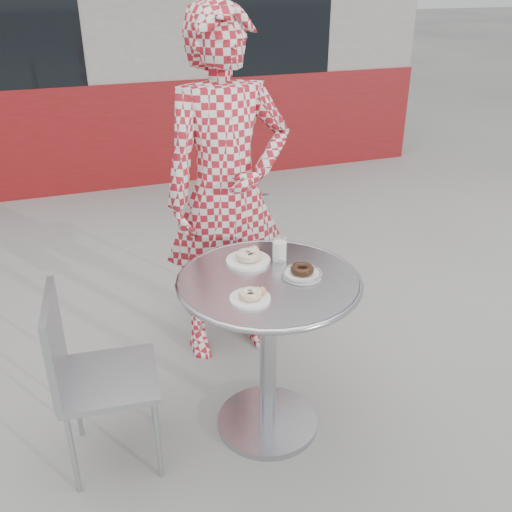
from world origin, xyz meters
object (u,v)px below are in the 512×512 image
object	(u,v)px
plate_checker	(302,272)
bistro_table	(269,318)
seated_person	(227,193)
plate_far	(249,257)
chair_left	(111,410)
milk_cup	(280,250)
chair_far	(224,285)
plate_near	(251,296)

from	to	relation	value
plate_checker	bistro_table	bearing A→B (deg)	172.70
seated_person	plate_far	distance (m)	0.53
chair_left	plate_checker	world-z (taller)	plate_checker
plate_checker	milk_cup	size ratio (longest dim) A/B	1.67
bistro_table	chair_left	size ratio (longest dim) A/B	0.96
chair_left	plate_checker	distance (m)	1.00
seated_person	plate_checker	size ratio (longest dim) A/B	10.58
chair_left	plate_checker	size ratio (longest dim) A/B	4.75
bistro_table	chair_far	size ratio (longest dim) A/B	0.89
bistro_table	chair_far	world-z (taller)	chair_far
plate_near	bistro_table	bearing A→B (deg)	46.21
chair_far	seated_person	bearing A→B (deg)	86.70
chair_left	plate_far	distance (m)	0.87
seated_person	milk_cup	world-z (taller)	seated_person
plate_checker	milk_cup	bearing A→B (deg)	101.97
chair_left	milk_cup	bearing A→B (deg)	-76.91
chair_far	seated_person	size ratio (longest dim) A/B	0.48
chair_left	plate_far	bearing A→B (deg)	-73.02
bistro_table	chair_left	distance (m)	0.77
plate_checker	plate_far	bearing A→B (deg)	130.74
chair_far	plate_checker	world-z (taller)	chair_far
plate_near	plate_checker	distance (m)	0.29
bistro_table	milk_cup	distance (m)	0.30
chair_left	seated_person	xyz separation A→B (m)	(0.73, 0.65, 0.66)
seated_person	plate_checker	xyz separation A→B (m)	(0.10, -0.71, -0.11)
bistro_table	plate_near	distance (m)	0.28
plate_far	plate_checker	bearing A→B (deg)	-49.26
bistro_table	seated_person	distance (m)	0.77
chair_far	chair_left	bearing A→B (deg)	51.13
seated_person	plate_near	bearing A→B (deg)	-102.98
bistro_table	plate_far	bearing A→B (deg)	98.90
chair_left	seated_person	bearing A→B (deg)	-42.54
plate_checker	milk_cup	distance (m)	0.17
plate_checker	plate_near	bearing A→B (deg)	-156.85
seated_person	plate_far	xyz separation A→B (m)	(-0.07, -0.52, -0.11)
plate_near	milk_cup	size ratio (longest dim) A/B	1.54
chair_far	bistro_table	bearing A→B (deg)	89.24
chair_far	seated_person	xyz separation A→B (m)	(-0.02, -0.19, 0.64)
chair_left	plate_near	size ratio (longest dim) A/B	5.15
plate_near	plate_checker	bearing A→B (deg)	23.15
chair_far	milk_cup	size ratio (longest dim) A/B	8.54
seated_person	chair_far	bearing A→B (deg)	81.87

